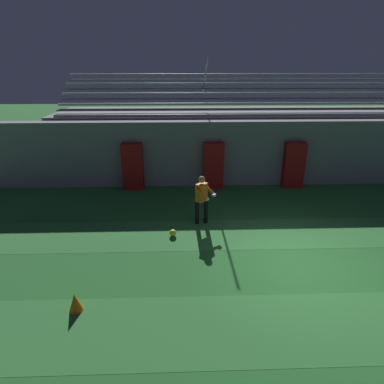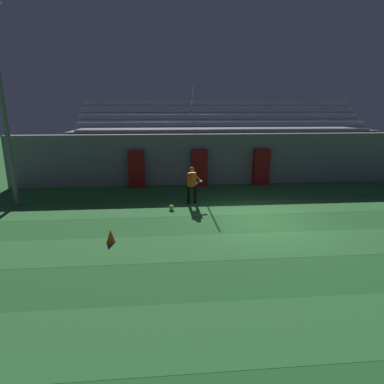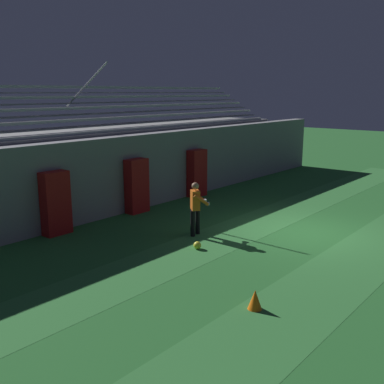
{
  "view_description": "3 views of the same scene",
  "coord_description": "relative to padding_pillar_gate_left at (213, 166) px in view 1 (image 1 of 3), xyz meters",
  "views": [
    {
      "loc": [
        -3.09,
        -7.1,
        4.94
      ],
      "look_at": [
        -2.76,
        2.46,
        1.18
      ],
      "focal_mm": 30.0,
      "sensor_mm": 36.0,
      "label": 1
    },
    {
      "loc": [
        -3.65,
        -11.24,
        4.19
      ],
      "look_at": [
        -2.49,
        1.91,
        0.72
      ],
      "focal_mm": 30.0,
      "sensor_mm": 36.0,
      "label": 2
    },
    {
      "loc": [
        -12.71,
        -5.95,
        4.36
      ],
      "look_at": [
        -3.41,
        1.89,
        1.64
      ],
      "focal_mm": 42.0,
      "sensor_mm": 36.0,
      "label": 3
    }
  ],
  "objects": [
    {
      "name": "padding_pillar_far_left",
      "position": [
        -3.41,
        0.0,
        0.0
      ],
      "size": [
        0.86,
        0.44,
        1.99
      ],
      "primitive_type": "cube",
      "color": "maroon",
      "rests_on": "ground"
    },
    {
      "name": "back_wall",
      "position": [
        1.73,
        0.55,
        0.41
      ],
      "size": [
        24.0,
        0.6,
        2.8
      ],
      "primitive_type": "cube",
      "color": "gray",
      "rests_on": "ground"
    },
    {
      "name": "padding_pillar_gate_left",
      "position": [
        0.0,
        0.0,
        0.0
      ],
      "size": [
        0.86,
        0.44,
        1.99
      ],
      "primitive_type": "cube",
      "color": "maroon",
      "rests_on": "ground"
    },
    {
      "name": "turf_stripe_mid",
      "position": [
        1.73,
        -8.05,
        -0.99
      ],
      "size": [
        28.0,
        1.95,
        0.01
      ],
      "primitive_type": "cube",
      "color": "#337A38",
      "rests_on": "ground"
    },
    {
      "name": "traffic_cone",
      "position": [
        -3.68,
        -7.43,
        -0.78
      ],
      "size": [
        0.3,
        0.3,
        0.42
      ],
      "primitive_type": "cone",
      "color": "orange",
      "rests_on": "ground"
    },
    {
      "name": "padding_pillar_gate_right",
      "position": [
        3.46,
        0.0,
        0.0
      ],
      "size": [
        0.86,
        0.44,
        1.99
      ],
      "primitive_type": "cube",
      "color": "maroon",
      "rests_on": "ground"
    },
    {
      "name": "ground_plane",
      "position": [
        1.73,
        -5.95,
        -0.99
      ],
      "size": [
        80.0,
        80.0,
        0.0
      ],
      "primitive_type": "plane",
      "color": "#286B2D"
    },
    {
      "name": "bleacher_stand",
      "position": [
        1.73,
        2.89,
        0.51
      ],
      "size": [
        18.0,
        4.05,
        5.43
      ],
      "color": "gray",
      "rests_on": "ground"
    },
    {
      "name": "soccer_ball",
      "position": [
        -1.65,
        -4.23,
        -0.88
      ],
      "size": [
        0.22,
        0.22,
        0.22
      ],
      "primitive_type": "sphere",
      "color": "yellow",
      "rests_on": "ground"
    },
    {
      "name": "turf_stripe_far",
      "position": [
        1.73,
        -4.15,
        -0.99
      ],
      "size": [
        28.0,
        1.95,
        0.01
      ],
      "primitive_type": "cube",
      "color": "#337A38",
      "rests_on": "ground"
    },
    {
      "name": "goalkeeper",
      "position": [
        -0.69,
        -3.38,
        -0.04
      ],
      "size": [
        0.73,
        0.74,
        1.67
      ],
      "color": "black",
      "rests_on": "ground"
    }
  ]
}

